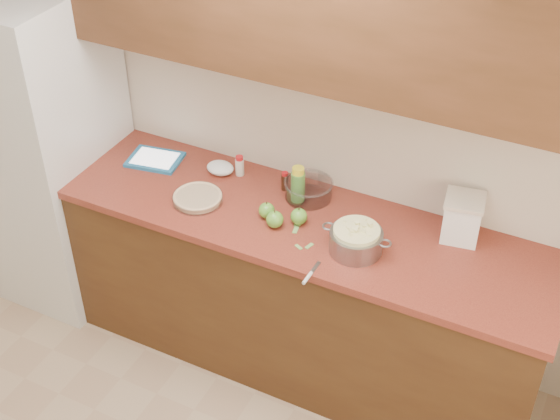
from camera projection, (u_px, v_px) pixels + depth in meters
The scene contains 20 objects.
room_shell at pixel (76, 376), 2.41m from camera, with size 3.60×3.60×3.60m.
counter_run at pixel (285, 286), 3.97m from camera, with size 2.64×0.68×0.92m.
fridge at pixel (43, 149), 4.20m from camera, with size 0.70×0.70×1.80m, color silver.
pie at pixel (198, 198), 3.77m from camera, with size 0.25×0.25×0.04m.
colander at pixel (356, 240), 3.45m from camera, with size 0.33×0.24×0.12m.
flour_canister at pixel (462, 218), 3.50m from camera, with size 0.20×0.20×0.21m.
tablet at pixel (155, 159), 4.06m from camera, with size 0.30×0.25×0.02m.
paring_knife at pixel (309, 276), 3.34m from camera, with size 0.02×0.17×0.02m.
lemon_bottle at pixel (298, 185), 3.74m from camera, with size 0.07×0.07×0.19m.
cinnamon_shaker at pixel (240, 166), 3.93m from camera, with size 0.04×0.04×0.11m.
vanilla_bottle at pixel (285, 181), 3.83m from camera, with size 0.04×0.04×0.10m.
mixing_bowl at pixel (309, 189), 3.78m from camera, with size 0.24×0.24×0.09m.
paper_towel at pixel (220, 168), 3.96m from camera, with size 0.14×0.12×0.06m, color white.
apple_left at pixel (267, 210), 3.66m from camera, with size 0.08×0.08×0.09m.
apple_center at pixel (299, 216), 3.62m from camera, with size 0.08×0.08×0.09m.
apple_front at pixel (275, 219), 3.60m from camera, with size 0.08×0.08×0.09m.
peel_a at pixel (299, 247), 3.50m from camera, with size 0.04×0.02×0.00m, color #7DAE54.
peel_b at pixel (309, 246), 3.51m from camera, with size 0.05×0.02×0.00m, color #7DAE54.
peel_c at pixel (297, 225), 3.63m from camera, with size 0.03×0.01×0.00m, color #7DAE54.
peel_d at pixel (296, 230), 3.60m from camera, with size 0.05×0.02×0.00m, color #7DAE54.
Camera 1 is at (1.29, -1.16, 3.17)m, focal length 50.00 mm.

